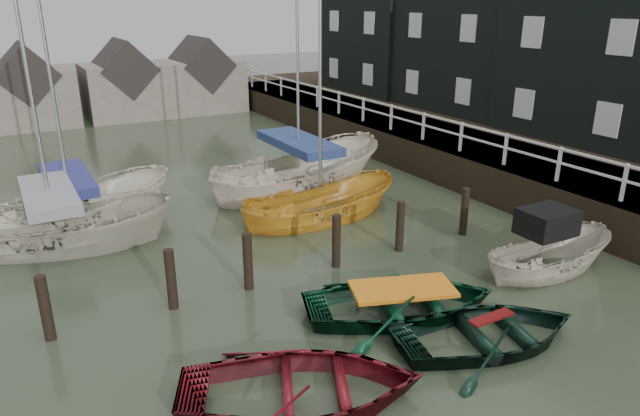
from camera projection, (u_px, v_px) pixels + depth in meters
ground at (362, 335)px, 11.56m from camera, size 120.00×120.00×0.00m
pier at (418, 144)px, 23.88m from camera, size 3.04×32.00×2.70m
land_strip at (510, 145)px, 26.70m from camera, size 14.00×38.00×1.50m
quay_houses at (550, 19)px, 23.65m from camera, size 6.52×28.14×10.01m
mooring_pilings at (252, 268)px, 13.31m from camera, size 13.72×0.22×1.80m
far_sheds at (122, 85)px, 32.51m from camera, size 14.00×4.08×4.39m
rowboat_red at (303, 401)px, 9.66m from camera, size 5.00×4.42×0.86m
rowboat_green at (401, 314)px, 12.34m from camera, size 4.97×4.25×0.87m
rowboat_dkgreen at (488, 344)px, 11.27m from camera, size 4.40×3.59×0.80m
motorboat at (547, 266)px, 14.30m from camera, size 3.93×1.57×2.33m
sailboat_a at (57, 243)px, 15.79m from camera, size 6.84×4.43×11.26m
sailboat_b at (74, 224)px, 17.16m from camera, size 6.62×3.43×12.33m
sailboat_c at (320, 217)px, 17.83m from camera, size 5.41×2.17×10.64m
sailboat_d at (299, 186)px, 20.64m from camera, size 7.67×3.99×12.12m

